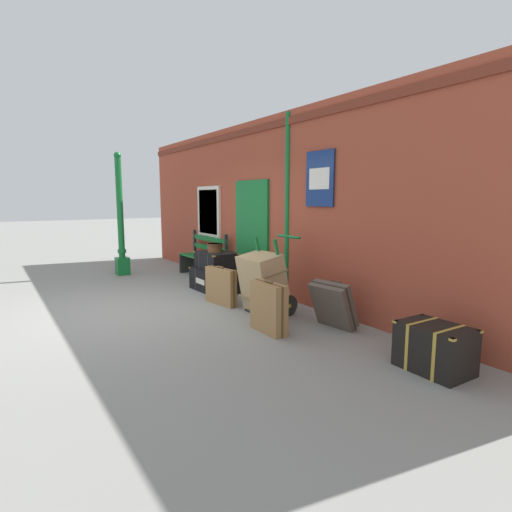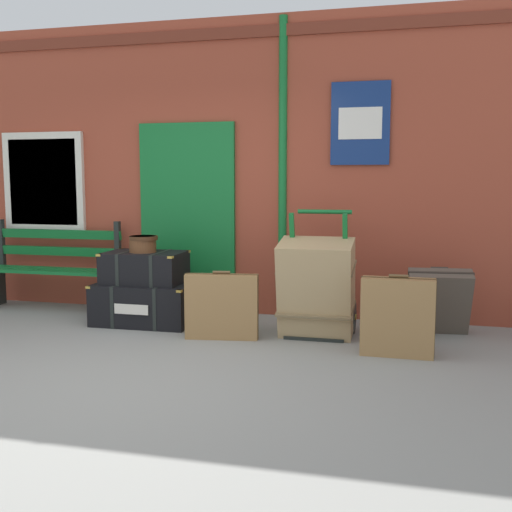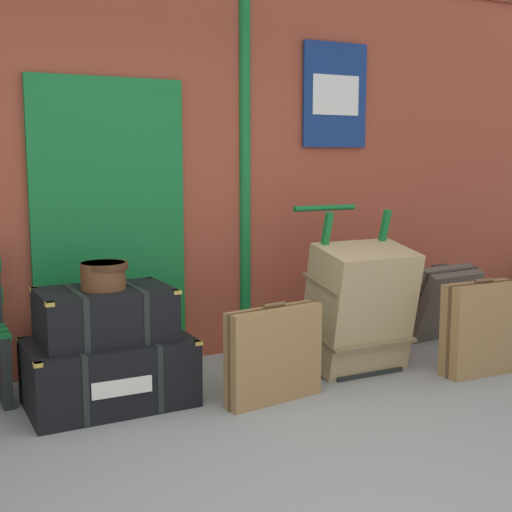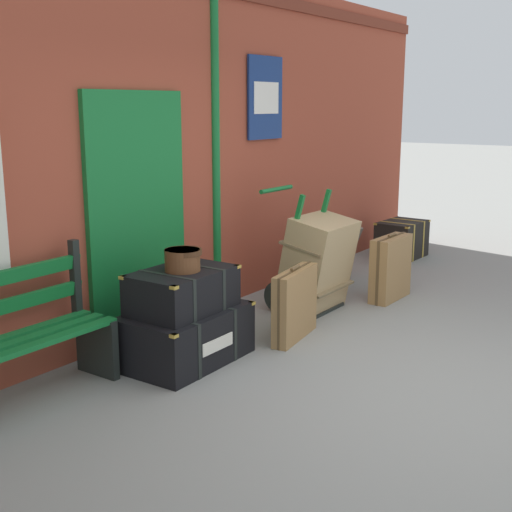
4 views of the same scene
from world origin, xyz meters
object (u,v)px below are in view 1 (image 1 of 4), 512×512
Objects in this scene: lamp_post at (121,230)px; round_hatbox at (215,247)px; suitcase_slate at (333,305)px; suitcase_umber at (221,286)px; platform_bench at (204,257)px; steamer_trunk_middle at (216,260)px; suitcase_charcoal at (269,308)px; porters_trolley at (272,295)px; large_brown_trunk at (263,283)px; steamer_trunk_base at (216,280)px; corner_trunk at (435,348)px.

round_hatbox is (2.63, 1.02, -0.21)m from lamp_post.
suitcase_slate is 2.06m from suitcase_umber.
suitcase_slate is at bearing -2.50° from platform_bench.
steamer_trunk_middle is 1.09m from suitcase_umber.
suitcase_charcoal is 1.61m from suitcase_umber.
lamp_post reaches higher than round_hatbox.
porters_trolley is at bearing -7.06° from platform_bench.
suitcase_slate reaches higher than suitcase_umber.
suitcase_slate is at bearing 18.89° from large_brown_trunk.
suitcase_slate is at bearing 12.76° from lamp_post.
steamer_trunk_base is (2.65, 1.02, -0.84)m from lamp_post.
suitcase_charcoal is 2.05m from corner_trunk.
platform_bench is 4.03m from suitcase_charcoal.
steamer_trunk_middle is 1.16× the size of corner_trunk.
steamer_trunk_base is 2.92m from suitcase_slate.
round_hatbox reaches higher than corner_trunk.
corner_trunk is at bearing -4.15° from suitcase_slate.
large_brown_trunk reaches higher than round_hatbox.
round_hatbox is (-0.01, -0.02, 0.26)m from steamer_trunk_middle.
large_brown_trunk is (3.14, -0.57, 0.03)m from platform_bench.
round_hatbox is 0.42× the size of suitcase_umber.
steamer_trunk_base is at bearing -178.98° from porters_trolley.
large_brown_trunk is at bearing -161.11° from suitcase_slate.
suitcase_umber reaches higher than steamer_trunk_base.
round_hatbox reaches higher than suitcase_slate.
platform_bench is 1.45m from round_hatbox.
lamp_post is at bearing -158.52° from steamer_trunk_middle.
suitcase_charcoal is at bearing -13.12° from steamer_trunk_middle.
lamp_post is 4.64m from porters_trolley.
corner_trunk is (4.50, 0.12, -0.60)m from round_hatbox.
porters_trolley is at bearing 1.07° from round_hatbox.
suitcase_umber is (-0.85, -0.45, 0.03)m from porters_trolley.
porters_trolley is at bearing -169.67° from suitcase_slate.
suitcase_charcoal is (2.55, -0.58, 0.12)m from steamer_trunk_base.
steamer_trunk_base is at bearing 156.44° from suitcase_umber.
large_brown_trunk is at bearing -10.23° from platform_bench.
porters_trolley reaches higher than suitcase_umber.
corner_trunk is at bearing 1.57° from round_hatbox.
suitcase_umber is at bearing -23.56° from steamer_trunk_base.
suitcase_umber is at bearing -152.12° from porters_trolley.
porters_trolley is (4.45, 1.06, -0.78)m from lamp_post.
large_brown_trunk reaches higher than corner_trunk.
porters_trolley is at bearing 27.88° from suitcase_umber.
porters_trolley is 2.68m from corner_trunk.
round_hatbox is 0.42× the size of suitcase_charcoal.
suitcase_charcoal reaches higher than suitcase_slate.
steamer_trunk_middle is 1.26× the size of suitcase_slate.
large_brown_trunk is (1.81, -0.14, -0.36)m from round_hatbox.
large_brown_trunk is 1.37× the size of suitcase_umber.
porters_trolley is 1.67× the size of corner_trunk.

